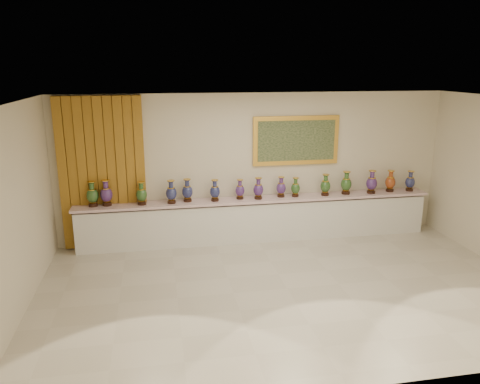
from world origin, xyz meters
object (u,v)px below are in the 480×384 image
object	(u,v)px
counter	(257,220)
vase_2	(142,194)
vase_0	(92,195)
vase_1	(106,194)

from	to	relation	value
counter	vase_2	size ratio (longest dim) A/B	15.97
counter	vase_2	distance (m)	2.41
vase_0	vase_2	xyz separation A→B (m)	(0.92, -0.05, -0.02)
vase_0	vase_2	size ratio (longest dim) A/B	1.08
vase_1	vase_2	size ratio (longest dim) A/B	1.11
counter	vase_0	xyz separation A→B (m)	(-3.23, 0.01, 0.68)
vase_1	vase_2	distance (m)	0.67
counter	vase_0	world-z (taller)	vase_0
counter	vase_2	bearing A→B (deg)	-178.92
vase_0	vase_1	distance (m)	0.26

